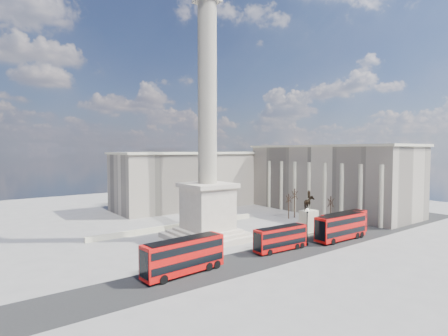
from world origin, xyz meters
TOP-DOWN VIEW (x-y plane):
  - ground at (0.00, 0.00)m, footprint 180.00×180.00m
  - asphalt_road at (5.00, -10.00)m, footprint 120.00×9.00m
  - nelsons_column at (0.00, 5.00)m, footprint 14.00×14.00m
  - balustrade_wall at (0.00, 16.00)m, footprint 40.00×0.60m
  - building_east at (45.00, 10.00)m, footprint 19.00×46.00m
  - building_northeast at (20.00, 40.00)m, footprint 51.00×17.00m
  - red_bus_a at (-13.47, -9.08)m, footprint 12.38×3.73m
  - red_bus_b at (5.44, -9.16)m, footprint 10.32×2.86m
  - red_bus_c at (19.74, -11.13)m, footprint 12.24×3.09m
  - red_bus_d at (22.84, -9.90)m, footprint 12.03×3.13m
  - victorian_lamp at (11.55, -9.79)m, footprint 0.58×0.58m
  - equestrian_statue at (19.09, -3.88)m, footprint 4.33×3.25m
  - bare_tree_near at (28.66, -2.28)m, footprint 1.63×1.63m
  - bare_tree_mid at (27.56, 9.36)m, footprint 1.74×1.74m
  - bare_tree_far at (29.72, 9.38)m, footprint 1.90×1.90m
  - pedestrian_walking at (14.69, -2.02)m, footprint 0.79×0.65m
  - pedestrian_standing at (29.31, -6.12)m, footprint 1.01×0.85m
  - pedestrian_crossing at (14.50, -5.37)m, footprint 1.13×1.13m

SIDE VIEW (x-z plane):
  - ground at x=0.00m, z-range 0.00..0.00m
  - asphalt_road at x=5.00m, z-range 0.00..0.01m
  - balustrade_wall at x=0.00m, z-range 0.00..1.10m
  - pedestrian_standing at x=29.31m, z-range 0.00..1.84m
  - pedestrian_walking at x=14.69m, z-range 0.00..1.85m
  - pedestrian_crossing at x=14.50m, z-range 0.00..1.93m
  - red_bus_b at x=5.44m, z-range 0.10..4.24m
  - red_bus_d at x=22.84m, z-range 0.12..4.96m
  - red_bus_c at x=19.74m, z-range 0.12..5.06m
  - red_bus_a at x=-13.47m, z-range 0.12..5.07m
  - equestrian_statue at x=19.09m, z-range -1.33..7.61m
  - victorian_lamp at x=11.55m, z-range 0.60..7.37m
  - bare_tree_mid at x=27.56m, z-range 1.90..8.48m
  - bare_tree_near at x=28.66m, z-range 2.05..9.19m
  - bare_tree_far at x=29.72m, z-range 2.24..10.00m
  - building_northeast at x=20.00m, z-range 0.02..16.62m
  - building_east at x=45.00m, z-range 0.02..18.62m
  - nelsons_column at x=0.00m, z-range -12.01..37.84m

